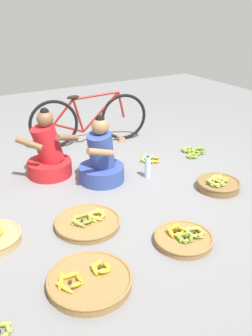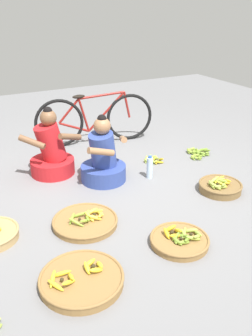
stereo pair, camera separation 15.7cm
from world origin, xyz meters
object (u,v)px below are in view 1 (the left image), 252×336
(bicycle_leaning, at_px, (90,120))
(banana_basket_near_vendor, at_px, (89,280))
(banana_basket_back_right, at_px, (218,184))
(loose_bananas_front_right, at_px, (150,160))
(water_bottle, at_px, (148,167))
(vendor_woman_behind, at_px, (49,154))
(banana_basket_near_bicycle, at_px, (184,238))
(loose_bananas_front_left, at_px, (193,152))
(banana_basket_back_center, at_px, (88,222))
(vendor_woman_front, at_px, (102,161))

(bicycle_leaning, xyz_separation_m, banana_basket_near_vendor, (-1.26, -2.63, -0.31))
(banana_basket_back_right, bearing_deg, banana_basket_near_vendor, -161.30)
(banana_basket_near_vendor, distance_m, loose_bananas_front_right, 2.32)
(banana_basket_back_right, xyz_separation_m, water_bottle, (-0.51, 0.64, 0.07))
(vendor_woman_behind, bearing_deg, banana_basket_near_vendor, -101.66)
(banana_basket_near_bicycle, bearing_deg, water_bottle, 70.34)
(bicycle_leaning, bearing_deg, loose_bananas_front_left, -46.00)
(vendor_woman_behind, xyz_separation_m, banana_basket_back_center, (-0.08, -1.21, -0.23))
(vendor_woman_front, bearing_deg, banana_basket_back_center, -125.37)
(loose_bananas_front_right, distance_m, water_bottle, 0.47)
(banana_basket_near_bicycle, xyz_separation_m, loose_bananas_front_left, (1.37, 1.50, -0.01))
(bicycle_leaning, height_order, banana_basket_back_right, bicycle_leaning)
(banana_basket_near_bicycle, bearing_deg, banana_basket_back_center, 132.80)
(vendor_woman_front, distance_m, loose_bananas_front_right, 0.82)
(water_bottle, bearing_deg, banana_basket_back_right, -51.49)
(banana_basket_back_center, distance_m, banana_basket_near_bicycle, 0.89)
(banana_basket_back_center, distance_m, loose_bananas_front_right, 1.61)
(vendor_woman_front, relative_size, vendor_woman_behind, 0.95)
(water_bottle, bearing_deg, vendor_woman_front, 157.93)
(vendor_woman_front, height_order, banana_basket_near_bicycle, vendor_woman_front)
(banana_basket_near_bicycle, bearing_deg, loose_bananas_front_left, 47.68)
(vendor_woman_front, height_order, banana_basket_back_right, vendor_woman_front)
(banana_basket_near_bicycle, bearing_deg, loose_bananas_front_right, 65.74)
(vendor_woman_front, xyz_separation_m, loose_bananas_front_right, (0.78, 0.16, -0.22))
(vendor_woman_behind, bearing_deg, loose_bananas_front_right, -12.86)
(vendor_woman_front, xyz_separation_m, banana_basket_back_center, (-0.54, -0.77, -0.21))
(vendor_woman_behind, bearing_deg, bicycle_leaning, 39.06)
(banana_basket_back_center, xyz_separation_m, banana_basket_near_vendor, (-0.32, -0.71, 0.01))
(loose_bananas_front_right, bearing_deg, loose_bananas_front_left, -6.96)
(bicycle_leaning, xyz_separation_m, loose_bananas_front_left, (1.03, -1.07, -0.33))
(loose_bananas_front_left, bearing_deg, vendor_woman_behind, 169.15)
(bicycle_leaning, bearing_deg, banana_basket_back_center, -116.21)
(vendor_woman_behind, xyz_separation_m, loose_bananas_front_left, (1.90, -0.36, -0.24))
(banana_basket_back_center, bearing_deg, loose_bananas_front_left, 23.28)
(vendor_woman_behind, height_order, banana_basket_near_vendor, vendor_woman_behind)
(bicycle_leaning, relative_size, water_bottle, 6.03)
(banana_basket_back_center, xyz_separation_m, banana_basket_near_bicycle, (0.61, -0.65, 0.00))
(water_bottle, bearing_deg, loose_bananas_front_right, 52.70)
(loose_bananas_front_right, bearing_deg, water_bottle, -127.30)
(banana_basket_near_vendor, bearing_deg, banana_basket_back_center, 65.77)
(vendor_woman_behind, height_order, loose_bananas_front_left, vendor_woman_behind)
(bicycle_leaning, relative_size, banana_basket_back_center, 2.75)
(banana_basket_back_center, height_order, banana_basket_near_bicycle, banana_basket_near_bicycle)
(banana_basket_back_center, relative_size, banana_basket_near_bicycle, 1.19)
(loose_bananas_front_right, bearing_deg, banana_basket_near_bicycle, -114.26)
(banana_basket_near_vendor, xyz_separation_m, water_bottle, (1.36, 1.28, 0.09))
(vendor_woman_front, height_order, bicycle_leaning, vendor_woman_front)
(vendor_woman_front, distance_m, vendor_woman_behind, 0.65)
(banana_basket_near_bicycle, bearing_deg, vendor_woman_behind, 105.81)
(loose_bananas_front_right, height_order, water_bottle, water_bottle)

